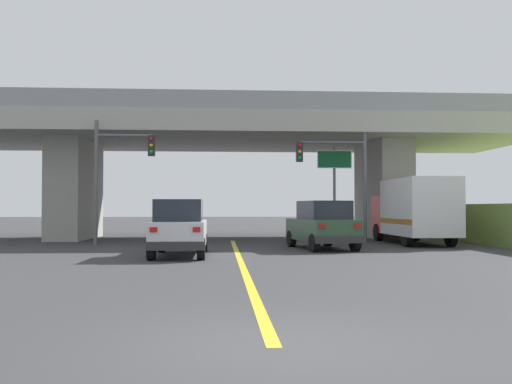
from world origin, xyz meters
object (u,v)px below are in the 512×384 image
Objects in this scene: traffic_signal_nearside at (342,169)px; suv_lead at (180,228)px; box_truck at (414,210)px; traffic_signal_farside at (116,166)px; suv_crossing at (322,225)px; highway_sign at (334,171)px.

suv_lead is at bearing -136.57° from traffic_signal_nearside.
suv_lead is 12.44m from box_truck.
box_truck is at bearing 30.33° from suv_lead.
traffic_signal_farside is at bearing 179.45° from box_truck.
suv_crossing is 0.79× the size of traffic_signal_farside.
traffic_signal_farside is 11.29m from highway_sign.
traffic_signal_nearside is 0.99× the size of traffic_signal_farside.
suv_crossing is 4.92m from traffic_signal_nearside.
traffic_signal_farside is (-10.81, -0.57, 0.05)m from traffic_signal_nearside.
box_truck is 1.40× the size of highway_sign.
suv_lead is 0.78× the size of traffic_signal_farside.
suv_crossing is 6.93m from highway_sign.
traffic_signal_nearside is 1.17× the size of highway_sign.
suv_lead is 0.66× the size of box_truck.
highway_sign is at bearing 87.39° from traffic_signal_nearside.
traffic_signal_nearside is at bearing 57.60° from suv_crossing.
highway_sign is (10.92, 2.89, 0.01)m from traffic_signal_farside.
highway_sign is (1.76, 6.15, 2.67)m from suv_crossing.
traffic_signal_farside reaches higher than traffic_signal_nearside.
traffic_signal_nearside reaches higher than highway_sign.
suv_crossing is at bearing 28.85° from suv_lead.
suv_crossing is at bearing -113.40° from traffic_signal_nearside.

